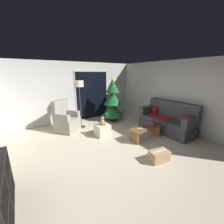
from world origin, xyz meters
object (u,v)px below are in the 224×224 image
Objects in this scene: remote_white at (140,128)px; floor_lamp at (79,88)px; coffee_table at (146,131)px; armchair at (66,120)px; christmas_tree at (113,102)px; ottoman at (102,130)px; book_stack at (154,123)px; couch at (167,120)px; remote_silver at (144,129)px; cell_phone at (154,122)px; teddy_bear_honey at (103,121)px; remote_graphite at (145,127)px; cardboard_box_taped_mid_floor at (159,156)px.

remote_white is 2.59m from floor_lamp.
armchair is (-1.92, 2.04, 0.14)m from coffee_table.
christmas_tree is 4.30× the size of ottoman.
book_stack is 3.07m from armchair.
couch is 1.03× the size of christmas_tree.
remote_silver is 1.08× the size of cell_phone.
couch is 7.54× the size of book_stack.
teddy_bear_honey is (-1.01, 0.98, 0.24)m from coffee_table.
teddy_bear_honey is at bearing 161.76° from cell_phone.
christmas_tree reaches higher than remote_graphite.
floor_lamp is (-1.14, 2.19, 1.11)m from remote_silver.
remote_white is 0.14× the size of armchair.
cell_phone reaches higher than remote_silver.
remote_silver is at bearing 36.14° from remote_white.
ottoman is at bearing -49.66° from armchair.
cardboard_box_taped_mid_floor is (-0.61, -1.02, -0.13)m from coffee_table.
armchair is at bearing -126.40° from remote_white.
remote_graphite is 0.23m from remote_white.
couch is at bearing 19.50° from cell_phone.
floor_lamp reaches higher than book_stack.
ottoman is 2.05m from cardboard_box_taped_mid_floor.
coffee_table is 0.14m from remote_graphite.
coffee_table is 7.05× the size of remote_graphite.
couch reaches higher than ottoman.
remote_graphite is 2.13m from christmas_tree.
teddy_bear_honey is (-1.38, 0.98, 0.01)m from cell_phone.
coffee_table is at bearing -178.12° from couch.
armchair is (-1.72, 2.14, 0.00)m from remote_silver.
remote_silver is at bearing -52.90° from teddy_bear_honey.
christmas_tree is at bearing 44.50° from teddy_bear_honey.
book_stack is at bearing -34.80° from ottoman.
book_stack is at bearing 46.21° from cardboard_box_taped_mid_floor.
cardboard_box_taped_mid_floor is at bearing -154.63° from remote_silver.
book_stack is (0.58, 0.11, 0.04)m from remote_silver.
cell_phone is 1.69m from teddy_bear_honey.
remote_graphite reaches higher than cardboard_box_taped_mid_floor.
christmas_tree reaches higher than ottoman.
book_stack is 1.70m from teddy_bear_honey.
remote_white is 0.08× the size of christmas_tree.
ottoman is (-1.02, 0.99, -0.07)m from coffee_table.
book_stack is (0.63, -0.00, 0.04)m from remote_white.
remote_white is 2.17m from christmas_tree.
floor_lamp is at bearing 106.00° from ottoman.
remote_silver is 0.12m from remote_white.
christmas_tree is 1.74m from ottoman.
cardboard_box_taped_mid_floor is (-0.74, -3.13, -0.71)m from christmas_tree.
teddy_bear_honey reaches higher than remote_silver.
remote_white is 0.35× the size of ottoman.
remote_graphite is 1.00× the size of remote_white.
remote_silver is 0.59m from book_stack.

